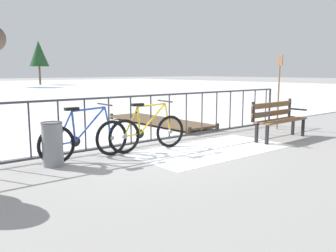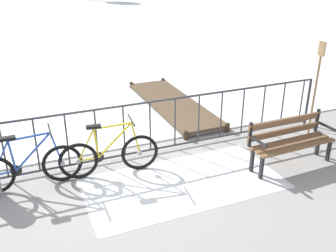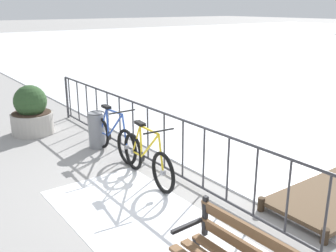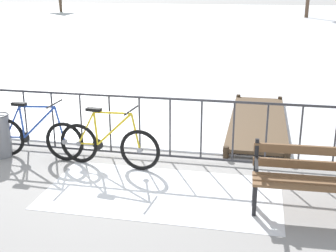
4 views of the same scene
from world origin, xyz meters
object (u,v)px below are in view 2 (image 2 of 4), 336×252
at_px(bicycle_second, 28,167).
at_px(park_bench, 290,138).
at_px(bicycle_near_railing, 109,155).
at_px(oar_upright, 316,84).

relative_size(bicycle_second, park_bench, 1.06).
distance_m(bicycle_near_railing, park_bench, 3.19).
bearing_deg(bicycle_second, oar_upright, -1.58).
distance_m(bicycle_second, park_bench, 4.47).
bearing_deg(park_bench, bicycle_near_railing, 163.61).
xyz_separation_m(bicycle_second, park_bench, (4.36, -0.99, 0.14)).
bearing_deg(bicycle_near_railing, oar_upright, -0.91).
distance_m(bicycle_near_railing, bicycle_second, 1.31).
relative_size(bicycle_near_railing, bicycle_second, 1.00).
bearing_deg(bicycle_near_railing, bicycle_second, 176.21).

